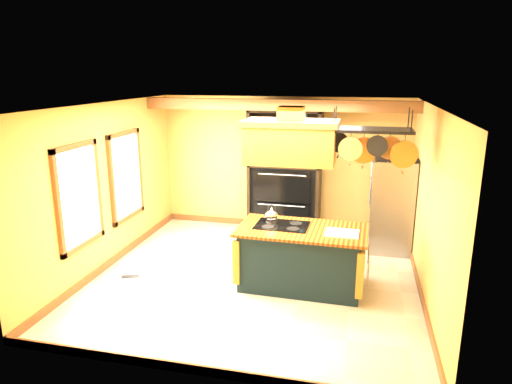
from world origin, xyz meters
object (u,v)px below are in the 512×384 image
at_px(refrigerator, 391,206).
at_px(hutch, 285,187).
at_px(kitchen_island, 301,257).
at_px(range_hood, 291,140).
at_px(pot_rack, 372,139).

relative_size(refrigerator, hutch, 0.68).
height_order(kitchen_island, range_hood, range_hood).
bearing_deg(hutch, pot_rack, -56.22).
xyz_separation_m(range_hood, hutch, (-0.45, 2.34, -1.29)).
height_order(kitchen_island, refrigerator, refrigerator).
bearing_deg(pot_rack, hutch, 123.78).
bearing_deg(refrigerator, range_hood, -130.09).
xyz_separation_m(range_hood, refrigerator, (1.57, 1.87, -1.41)).
distance_m(pot_rack, refrigerator, 2.41).
bearing_deg(refrigerator, kitchen_island, -126.35).
relative_size(range_hood, refrigerator, 0.79).
bearing_deg(range_hood, refrigerator, 49.91).
distance_m(range_hood, hutch, 2.71).
height_order(range_hood, hutch, range_hood).
xyz_separation_m(kitchen_island, refrigerator, (1.38, 1.87, 0.35)).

